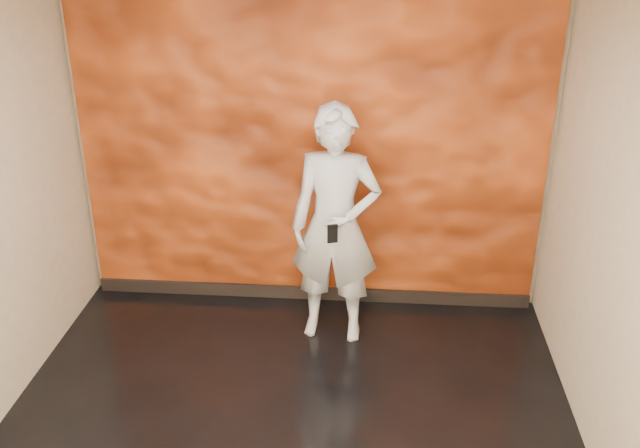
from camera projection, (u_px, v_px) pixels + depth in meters
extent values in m
cube|color=black|center=(284.00, 445.00, 4.76)|extent=(4.00, 4.00, 0.01)
cube|color=tan|center=(311.00, 149.00, 5.99)|extent=(4.00, 0.02, 2.80)
cube|color=tan|center=(630.00, 271.00, 4.03)|extent=(0.02, 4.00, 2.80)
cube|color=white|center=(273.00, 11.00, 3.59)|extent=(4.00, 4.00, 0.01)
cube|color=orange|center=(310.00, 153.00, 5.96)|extent=(3.90, 0.06, 2.75)
cube|color=black|center=(311.00, 292.00, 6.47)|extent=(3.90, 0.04, 0.12)
imported|color=#A0A4B0|center=(335.00, 226.00, 5.60)|extent=(0.75, 0.53, 1.95)
cube|color=black|center=(332.00, 234.00, 5.33)|extent=(0.08, 0.04, 0.15)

